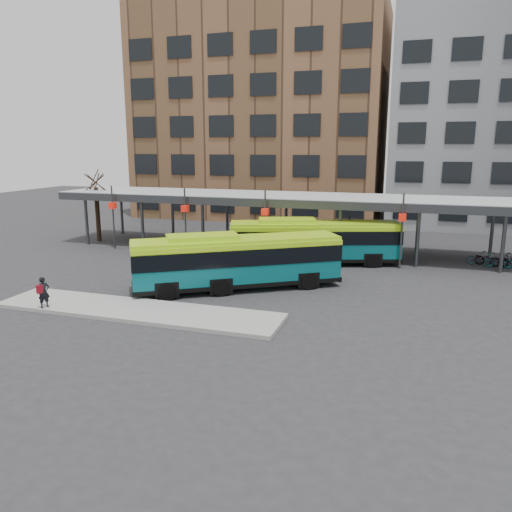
# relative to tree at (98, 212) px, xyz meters

# --- Properties ---
(ground) EXTENTS (120.00, 120.00, 0.00)m
(ground) POSITION_rel_tree_xyz_m (18.00, -12.00, -2.43)
(ground) COLOR #28282B
(ground) RESTS_ON ground
(boarding_island) EXTENTS (14.00, 3.00, 0.18)m
(boarding_island) POSITION_rel_tree_xyz_m (12.50, -15.00, -2.34)
(boarding_island) COLOR gray
(boarding_island) RESTS_ON ground
(canopy) EXTENTS (40.00, 6.53, 4.80)m
(canopy) POSITION_rel_tree_xyz_m (17.94, 0.87, 1.47)
(canopy) COLOR #999B9E
(canopy) RESTS_ON ground
(tree) EXTENTS (1.64, 1.64, 5.60)m
(tree) POSITION_rel_tree_xyz_m (0.00, 0.00, 0.00)
(tree) COLOR black
(tree) RESTS_ON ground
(building_brick) EXTENTS (26.00, 14.00, 22.00)m
(building_brick) POSITION_rel_tree_xyz_m (8.00, 20.00, 8.57)
(building_brick) COLOR brown
(building_brick) RESTS_ON ground
(bus_front) EXTENTS (10.76, 8.10, 3.10)m
(bus_front) POSITION_rel_tree_xyz_m (15.66, -9.87, -0.82)
(bus_front) COLOR #08575D
(bus_front) RESTS_ON ground
(bus_rear) EXTENTS (11.24, 5.75, 3.05)m
(bus_rear) POSITION_rel_tree_xyz_m (18.48, -2.70, -0.85)
(bus_rear) COLOR #08575D
(bus_rear) RESTS_ON ground
(pedestrian) EXTENTS (0.56, 0.65, 1.49)m
(pedestrian) POSITION_rel_tree_xyz_m (8.27, -16.21, -1.50)
(pedestrian) COLOR black
(pedestrian) RESTS_ON boarding_island
(bike_rack) EXTENTS (3.75, 1.33, 0.98)m
(bike_rack) POSITION_rel_tree_xyz_m (30.07, 0.07, -1.98)
(bike_rack) COLOR slate
(bike_rack) RESTS_ON ground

